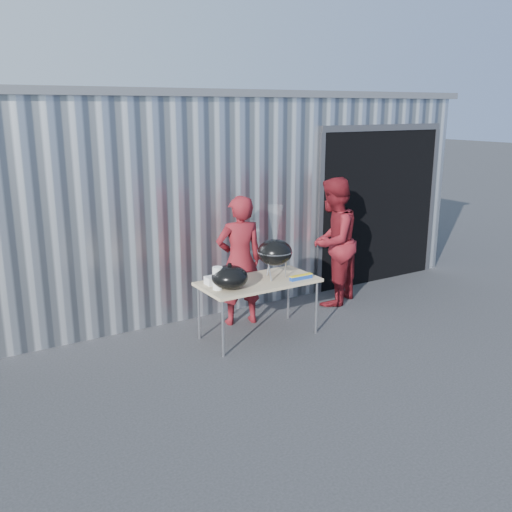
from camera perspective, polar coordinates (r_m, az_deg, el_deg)
ground at (r=6.78m, az=1.20°, el=-10.34°), size 80.00×80.00×0.00m
building at (r=10.71m, az=-8.19°, el=7.40°), size 8.20×6.20×3.10m
folding_table at (r=7.20m, az=0.25°, el=-2.77°), size 1.50×0.75×0.75m
kettle_grill at (r=7.19m, az=1.90°, el=0.98°), size 0.45×0.45×0.94m
grill_lid at (r=6.83m, az=-2.64°, el=-2.14°), size 0.44×0.44×0.32m
paper_towels at (r=6.81m, az=-3.87°, el=-2.24°), size 0.12×0.12×0.28m
white_tub at (r=7.05m, az=-4.26°, el=-2.43°), size 0.20×0.15×0.10m
foil_box at (r=7.24m, az=4.52°, el=-2.12°), size 0.32×0.06×0.06m
person_cook at (r=7.61m, az=-1.65°, el=-0.47°), size 0.71×0.55×1.76m
person_bystander at (r=8.47m, az=7.67°, el=1.43°), size 1.15×1.06×1.89m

